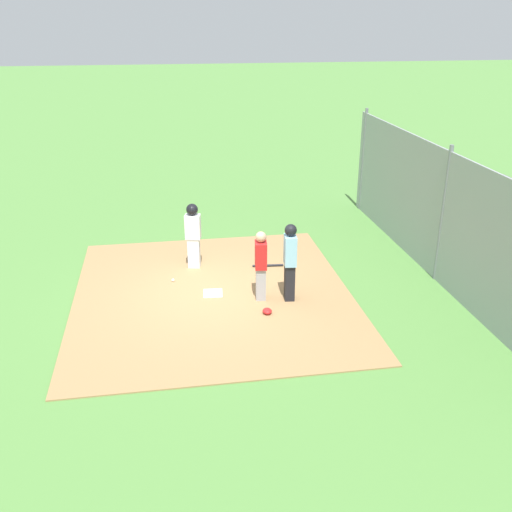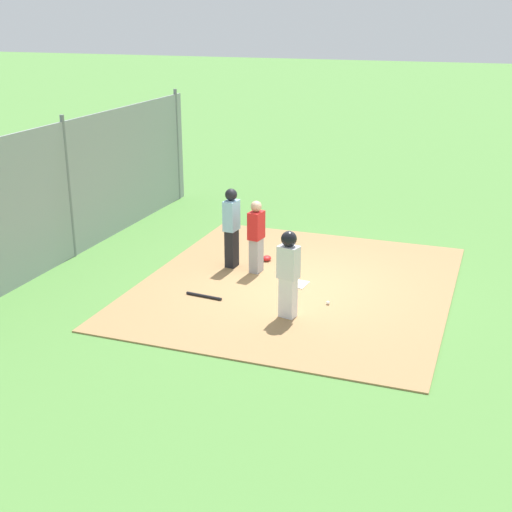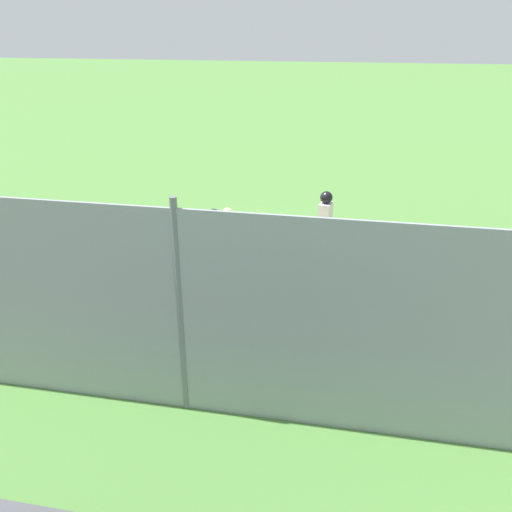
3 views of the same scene
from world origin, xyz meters
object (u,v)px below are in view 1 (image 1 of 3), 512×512
at_px(runner, 193,231).
at_px(baseball, 173,280).
at_px(catcher, 261,264).
at_px(catcher_mask, 267,311).
at_px(home_plate, 213,293).
at_px(baseball_bat, 268,265).
at_px(umpire, 290,260).

xyz_separation_m(runner, baseball, (-0.82, 0.58, -0.95)).
xyz_separation_m(catcher, catcher_mask, (-0.76, -0.01, -0.79)).
distance_m(catcher, catcher_mask, 1.10).
xyz_separation_m(home_plate, baseball_bat, (1.34, -1.57, 0.02)).
height_order(baseball_bat, baseball, baseball).
bearing_deg(baseball_bat, catcher_mask, 84.40).
xyz_separation_m(baseball_bat, catcher_mask, (-2.51, 0.48, 0.03)).
xyz_separation_m(home_plate, catcher, (-0.42, -1.07, 0.84)).
bearing_deg(home_plate, catcher_mask, -137.42).
bearing_deg(catcher, catcher_mask, 97.97).
bearing_deg(catcher, baseball_bat, -98.74).
height_order(catcher, baseball, catcher).
height_order(home_plate, baseball, baseball).
relative_size(catcher_mask, baseball, 3.24).
bearing_deg(baseball_bat, home_plate, 45.82).
xyz_separation_m(catcher_mask, baseball, (2.00, 1.98, -0.02)).
bearing_deg(catcher, baseball, -25.23).
xyz_separation_m(catcher, baseball_bat, (1.76, -0.50, -0.82)).
bearing_deg(baseball_bat, baseball, 17.00).
bearing_deg(home_plate, baseball, 47.52).
distance_m(umpire, baseball_bat, 2.12).
relative_size(catcher, baseball, 22.09).
relative_size(home_plate, baseball_bat, 0.55).
relative_size(home_plate, umpire, 0.24).
distance_m(baseball_bat, catcher_mask, 2.56).
distance_m(umpire, runner, 2.99).
bearing_deg(baseball, baseball_bat, -78.29).
bearing_deg(baseball, runner, -35.59).
relative_size(baseball_bat, catcher_mask, 3.36).
xyz_separation_m(home_plate, runner, (1.64, 0.32, 0.98)).
xyz_separation_m(umpire, baseball_bat, (1.89, 0.14, -0.94)).
relative_size(catcher, runner, 0.96).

